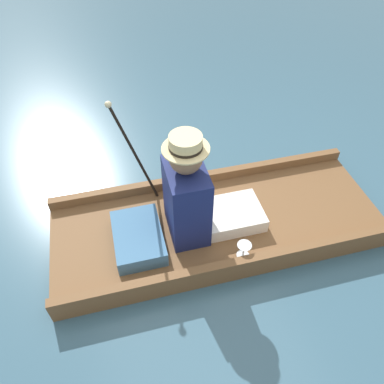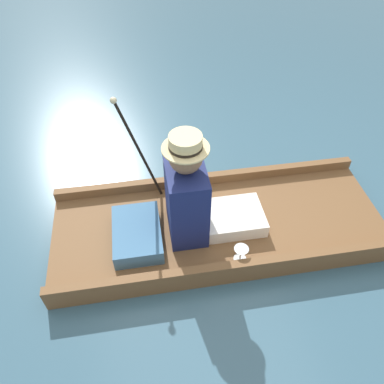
{
  "view_description": "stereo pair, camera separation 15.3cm",
  "coord_description": "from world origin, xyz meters",
  "px_view_note": "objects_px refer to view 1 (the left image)",
  "views": [
    {
      "loc": [
        1.67,
        -0.63,
        2.22
      ],
      "look_at": [
        0.02,
        -0.21,
        0.47
      ],
      "focal_mm": 35.0,
      "sensor_mm": 36.0,
      "label": 1
    },
    {
      "loc": [
        1.7,
        -0.48,
        2.22
      ],
      "look_at": [
        0.02,
        -0.21,
        0.47
      ],
      "focal_mm": 35.0,
      "sensor_mm": 36.0,
      "label": 2
    }
  ],
  "objects_px": {
    "wine_glass": "(244,248)",
    "walking_cane": "(131,147)",
    "teddy_bear": "(181,177)",
    "seated_person": "(196,198)"
  },
  "relations": [
    {
      "from": "wine_glass",
      "to": "walking_cane",
      "type": "relative_size",
      "value": 0.13
    },
    {
      "from": "teddy_bear",
      "to": "walking_cane",
      "type": "distance_m",
      "value": 0.45
    },
    {
      "from": "teddy_bear",
      "to": "wine_glass",
      "type": "height_order",
      "value": "teddy_bear"
    },
    {
      "from": "seated_person",
      "to": "wine_glass",
      "type": "xyz_separation_m",
      "value": [
        0.32,
        0.25,
        -0.22
      ]
    },
    {
      "from": "seated_person",
      "to": "walking_cane",
      "type": "bearing_deg",
      "value": -147.56
    },
    {
      "from": "teddy_bear",
      "to": "walking_cane",
      "type": "xyz_separation_m",
      "value": [
        -0.05,
        -0.33,
        0.31
      ]
    },
    {
      "from": "seated_person",
      "to": "walking_cane",
      "type": "relative_size",
      "value": 0.93
    },
    {
      "from": "seated_person",
      "to": "teddy_bear",
      "type": "xyz_separation_m",
      "value": [
        -0.33,
        -0.03,
        -0.1
      ]
    },
    {
      "from": "seated_person",
      "to": "wine_glass",
      "type": "relative_size",
      "value": 7.02
    },
    {
      "from": "seated_person",
      "to": "teddy_bear",
      "type": "bearing_deg",
      "value": 174.01
    }
  ]
}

